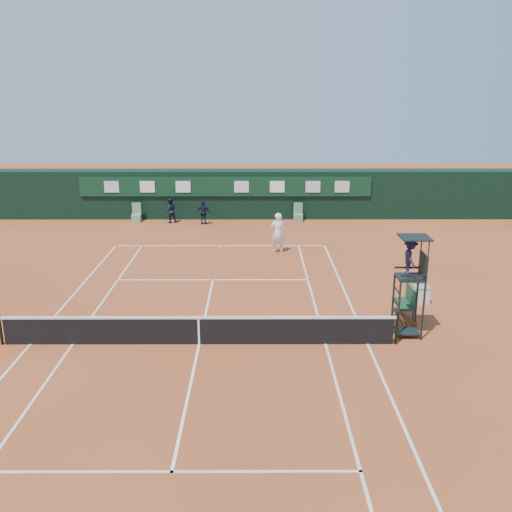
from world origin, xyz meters
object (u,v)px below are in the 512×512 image
at_px(tennis_net, 199,330).
at_px(umpire_chair, 411,265).
at_px(cooler, 421,294).
at_px(player, 278,233).
at_px(player_bench, 407,300).

relative_size(tennis_net, umpire_chair, 3.77).
xyz_separation_m(tennis_net, umpire_chair, (6.90, 0.72, 1.95)).
bearing_deg(tennis_net, umpire_chair, 5.99).
bearing_deg(cooler, tennis_net, -155.66).
height_order(umpire_chair, player, umpire_chair).
distance_m(player_bench, cooler, 1.64).
height_order(umpire_chair, player_bench, umpire_chair).
distance_m(cooler, player, 8.77).
relative_size(player_bench, cooler, 1.86).
bearing_deg(player_bench, tennis_net, -161.78).
bearing_deg(player_bench, umpire_chair, -104.50).
distance_m(tennis_net, player_bench, 7.72).
xyz_separation_m(player_bench, player, (-4.36, 8.28, 0.42)).
bearing_deg(cooler, umpire_chair, -114.42).
xyz_separation_m(tennis_net, player, (2.97, 10.70, 0.51)).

